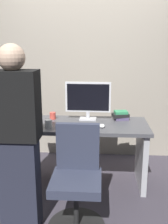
% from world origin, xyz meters
% --- Properties ---
extents(ground_plane, '(9.00, 9.00, 0.00)m').
position_xyz_m(ground_plane, '(0.00, 0.00, 0.00)').
color(ground_plane, '#3D3842').
extents(wall_back, '(6.40, 0.10, 3.00)m').
position_xyz_m(wall_back, '(0.00, 0.90, 1.50)').
color(wall_back, '#9E9384').
rests_on(wall_back, ground).
extents(desk, '(1.46, 0.66, 0.75)m').
position_xyz_m(desk, '(0.00, 0.00, 0.52)').
color(desk, '#4C4C51').
rests_on(desk, ground).
extents(office_chair, '(0.52, 0.52, 0.94)m').
position_xyz_m(office_chair, '(-0.02, -0.77, 0.43)').
color(office_chair, black).
rests_on(office_chair, ground).
extents(person_at_desk, '(0.40, 0.24, 1.64)m').
position_xyz_m(person_at_desk, '(-0.52, -0.82, 0.84)').
color(person_at_desk, '#262838').
rests_on(person_at_desk, ground).
extents(monitor, '(0.54, 0.14, 0.46)m').
position_xyz_m(monitor, '(0.03, 0.17, 1.00)').
color(monitor, silver).
rests_on(monitor, desk).
extents(keyboard, '(0.43, 0.14, 0.02)m').
position_xyz_m(keyboard, '(-0.09, -0.13, 0.76)').
color(keyboard, '#262626').
rests_on(keyboard, desk).
extents(mouse, '(0.06, 0.10, 0.03)m').
position_xyz_m(mouse, '(0.20, -0.13, 0.76)').
color(mouse, white).
rests_on(mouse, desk).
extents(cup_near_keyboard, '(0.08, 0.08, 0.09)m').
position_xyz_m(cup_near_keyboard, '(-0.38, -0.17, 0.79)').
color(cup_near_keyboard, silver).
rests_on(cup_near_keyboard, desk).
extents(cup_by_monitor, '(0.07, 0.07, 0.08)m').
position_xyz_m(cup_by_monitor, '(-0.40, 0.16, 0.79)').
color(cup_by_monitor, '#D84C3F').
rests_on(cup_by_monitor, desk).
extents(book_stack, '(0.22, 0.17, 0.11)m').
position_xyz_m(book_stack, '(0.43, 0.19, 0.80)').
color(book_stack, '#594C72').
rests_on(book_stack, desk).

